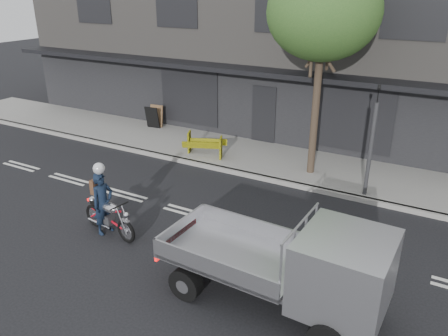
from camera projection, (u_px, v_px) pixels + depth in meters
ground at (189, 213)px, 12.53m from camera, size 80.00×80.00×0.00m
sidewalk at (258, 158)px, 16.29m from camera, size 32.00×3.20×0.15m
kerb at (238, 173)px, 15.00m from camera, size 32.00×0.20×0.15m
building_main at (320, 32)px, 20.09m from camera, size 26.00×10.00×8.00m
street_tree at (324, 13)px, 12.88m from camera, size 3.40×3.40×6.74m
traffic_light_pole at (371, 148)px, 12.72m from camera, size 0.12×0.12×3.50m
motorcycle at (109, 216)px, 11.30m from camera, size 1.93×0.57×1.00m
rider at (103, 203)px, 11.24m from camera, size 0.50×0.67×1.68m
flatbed_ute at (321, 269)px, 8.09m from camera, size 4.54×2.01×2.07m
construction_barrier at (202, 146)px, 16.04m from camera, size 1.58×1.10×0.82m
sandwich_board at (152, 118)px, 19.18m from camera, size 0.66×0.48×0.97m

